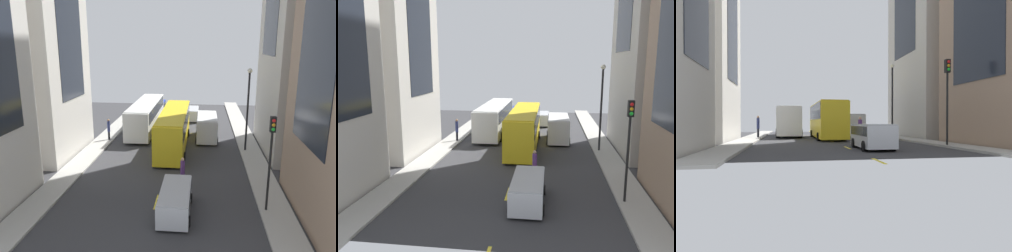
% 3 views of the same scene
% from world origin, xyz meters
% --- Properties ---
extents(ground_plane, '(40.78, 40.78, 0.00)m').
position_xyz_m(ground_plane, '(0.00, 0.00, 0.00)').
color(ground_plane, '#333335').
extents(sidewalk_west, '(1.98, 44.00, 0.15)m').
position_xyz_m(sidewalk_west, '(-7.40, 0.00, 0.07)').
color(sidewalk_west, '#9E9B93').
rests_on(sidewalk_west, ground).
extents(sidewalk_east, '(1.98, 44.00, 0.15)m').
position_xyz_m(sidewalk_east, '(7.40, 0.00, 0.07)').
color(sidewalk_east, '#9E9B93').
rests_on(sidewalk_east, ground).
extents(lane_stripe_0, '(0.16, 2.00, 0.01)m').
position_xyz_m(lane_stripe_0, '(0.00, -21.00, 0.01)').
color(lane_stripe_0, yellow).
rests_on(lane_stripe_0, ground).
extents(lane_stripe_1, '(0.16, 2.00, 0.01)m').
position_xyz_m(lane_stripe_1, '(0.00, -14.00, 0.01)').
color(lane_stripe_1, yellow).
rests_on(lane_stripe_1, ground).
extents(lane_stripe_2, '(0.16, 2.00, 0.01)m').
position_xyz_m(lane_stripe_2, '(0.00, -7.00, 0.01)').
color(lane_stripe_2, yellow).
rests_on(lane_stripe_2, ground).
extents(lane_stripe_3, '(0.16, 2.00, 0.01)m').
position_xyz_m(lane_stripe_3, '(0.00, 0.00, 0.01)').
color(lane_stripe_3, yellow).
rests_on(lane_stripe_3, ground).
extents(lane_stripe_4, '(0.16, 2.00, 0.01)m').
position_xyz_m(lane_stripe_4, '(0.00, 7.00, 0.01)').
color(lane_stripe_4, yellow).
rests_on(lane_stripe_4, ground).
extents(lane_stripe_5, '(0.16, 2.00, 0.01)m').
position_xyz_m(lane_stripe_5, '(0.00, 14.00, 0.01)').
color(lane_stripe_5, yellow).
rests_on(lane_stripe_5, ground).
extents(lane_stripe_6, '(0.16, 2.00, 0.01)m').
position_xyz_m(lane_stripe_6, '(0.00, 21.00, 0.01)').
color(lane_stripe_6, yellow).
rests_on(lane_stripe_6, ground).
extents(building_west_1, '(7.77, 8.95, 23.11)m').
position_xyz_m(building_west_1, '(-12.43, -5.37, 11.55)').
color(building_west_1, beige).
rests_on(building_west_1, ground).
extents(city_bus_white, '(2.81, 12.42, 3.35)m').
position_xyz_m(city_bus_white, '(-3.68, 3.46, 2.01)').
color(city_bus_white, silver).
rests_on(city_bus_white, ground).
extents(streetcar_yellow, '(2.70, 12.41, 3.59)m').
position_xyz_m(streetcar_yellow, '(0.08, -2.37, 2.12)').
color(streetcar_yellow, yellow).
rests_on(streetcar_yellow, ground).
extents(delivery_van_white, '(2.25, 5.39, 2.58)m').
position_xyz_m(delivery_van_white, '(3.31, 0.52, 1.51)').
color(delivery_van_white, white).
rests_on(delivery_van_white, ground).
extents(car_blue_0, '(1.99, 4.25, 1.70)m').
position_xyz_m(car_blue_0, '(-3.61, 12.71, 1.00)').
color(car_blue_0, '#2338AD').
rests_on(car_blue_0, ground).
extents(car_silver_1, '(1.96, 4.56, 1.57)m').
position_xyz_m(car_silver_1, '(1.32, -15.25, 0.93)').
color(car_silver_1, '#B7BABF').
rests_on(car_silver_1, ground).
extents(car_silver_2, '(2.05, 4.14, 1.54)m').
position_xyz_m(car_silver_2, '(1.36, 9.34, 0.91)').
color(car_silver_2, '#B7BABF').
rests_on(car_silver_2, ground).
extents(pedestrian_waiting_curb, '(0.30, 0.30, 2.20)m').
position_xyz_m(pedestrian_waiting_curb, '(-6.83, -1.20, 1.35)').
color(pedestrian_waiting_curb, black).
rests_on(pedestrian_waiting_curb, ground).
extents(pedestrian_walking_far, '(0.31, 0.31, 2.10)m').
position_xyz_m(pedestrian_walking_far, '(1.50, -11.30, 1.13)').
color(pedestrian_walking_far, gold).
rests_on(pedestrian_walking_far, ground).
extents(traffic_light_near_corner, '(0.32, 0.44, 5.80)m').
position_xyz_m(traffic_light_near_corner, '(6.81, -14.53, 4.19)').
color(traffic_light_near_corner, black).
rests_on(traffic_light_near_corner, ground).
extents(streetlamp_near, '(0.44, 0.44, 7.63)m').
position_xyz_m(streetlamp_near, '(6.91, -3.17, 4.78)').
color(streetlamp_near, black).
rests_on(streetlamp_near, ground).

